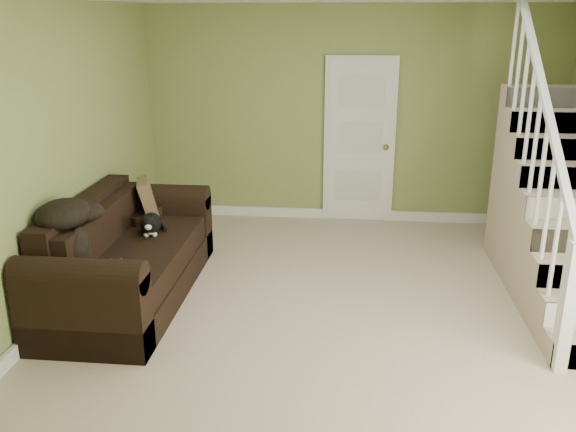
% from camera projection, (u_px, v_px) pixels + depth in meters
% --- Properties ---
extents(floor, '(5.00, 5.50, 0.01)m').
position_uv_depth(floor, '(346.00, 320.00, 5.18)').
color(floor, tan).
rests_on(floor, ground).
extents(wall_back, '(5.00, 0.04, 2.60)m').
position_uv_depth(wall_back, '(352.00, 116.00, 7.37)').
color(wall_back, olive).
rests_on(wall_back, floor).
extents(wall_front, '(5.00, 0.04, 2.60)m').
position_uv_depth(wall_front, '(349.00, 359.00, 2.18)').
color(wall_front, olive).
rests_on(wall_front, floor).
extents(wall_left, '(0.04, 5.50, 2.60)m').
position_uv_depth(wall_left, '(47.00, 164.00, 5.01)').
color(wall_left, olive).
rests_on(wall_left, floor).
extents(baseboard_back, '(5.00, 0.04, 0.12)m').
position_uv_depth(baseboard_back, '(349.00, 214.00, 7.73)').
color(baseboard_back, white).
rests_on(baseboard_back, floor).
extents(baseboard_left, '(0.04, 5.50, 0.12)m').
position_uv_depth(baseboard_left, '(67.00, 300.00, 5.40)').
color(baseboard_left, white).
rests_on(baseboard_left, floor).
extents(door, '(0.86, 0.12, 2.02)m').
position_uv_depth(door, '(359.00, 141.00, 7.41)').
color(door, white).
rests_on(door, floor).
extents(staircase, '(1.00, 2.51, 2.82)m').
position_uv_depth(staircase, '(563.00, 220.00, 5.70)').
color(staircase, tan).
rests_on(staircase, floor).
extents(sofa, '(1.00, 2.31, 0.91)m').
position_uv_depth(sofa, '(125.00, 260.00, 5.54)').
color(sofa, black).
rests_on(sofa, floor).
extents(side_table, '(0.62, 0.62, 0.82)m').
position_uv_depth(side_table, '(133.00, 235.00, 6.31)').
color(side_table, black).
rests_on(side_table, floor).
extents(cat, '(0.30, 0.52, 0.25)m').
position_uv_depth(cat, '(150.00, 224.00, 5.75)').
color(cat, black).
rests_on(cat, sofa).
extents(banana, '(0.13, 0.18, 0.05)m').
position_uv_depth(banana, '(112.00, 263.00, 5.02)').
color(banana, yellow).
rests_on(banana, sofa).
extents(throw_pillow, '(0.32, 0.46, 0.43)m').
position_uv_depth(throw_pillow, '(148.00, 200.00, 6.15)').
color(throw_pillow, '#4C301E').
rests_on(throw_pillow, sofa).
extents(throw_blanket, '(0.55, 0.64, 0.23)m').
position_uv_depth(throw_blanket, '(63.00, 214.00, 4.90)').
color(throw_blanket, black).
rests_on(throw_blanket, sofa).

